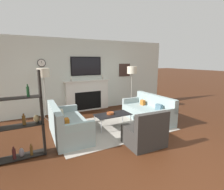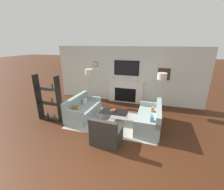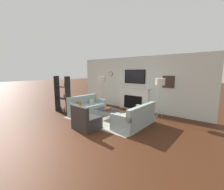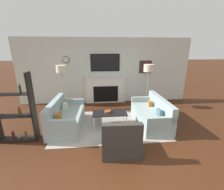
# 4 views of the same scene
# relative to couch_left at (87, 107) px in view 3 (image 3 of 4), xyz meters

# --- Properties ---
(ground_plane) EXTENTS (60.00, 60.00, 0.00)m
(ground_plane) POSITION_rel_couch_left_xyz_m (1.32, -2.65, -0.29)
(ground_plane) COLOR #3E1E0F
(fireplace_wall) EXTENTS (7.22, 0.28, 2.70)m
(fireplace_wall) POSITION_rel_couch_left_xyz_m (1.32, 2.14, 0.92)
(fireplace_wall) COLOR silver
(fireplace_wall) RESTS_ON ground_plane
(area_rug) EXTENTS (3.24, 2.11, 0.01)m
(area_rug) POSITION_rel_couch_left_xyz_m (1.32, -0.00, -0.29)
(area_rug) COLOR #9E978B
(area_rug) RESTS_ON ground_plane
(couch_left) EXTENTS (0.89, 1.70, 0.83)m
(couch_left) POSITION_rel_couch_left_xyz_m (0.00, 0.00, 0.00)
(couch_left) COLOR #8DA1A0
(couch_left) RESTS_ON ground_plane
(couch_right) EXTENTS (0.81, 1.80, 0.82)m
(couch_right) POSITION_rel_couch_left_xyz_m (2.63, -0.00, -0.01)
(couch_right) COLOR #8DA1A0
(couch_right) RESTS_ON ground_plane
(armchair) EXTENTS (0.86, 0.76, 0.85)m
(armchair) POSITION_rel_couch_left_xyz_m (1.45, -1.32, -0.01)
(armchair) COLOR #2F2C29
(armchair) RESTS_ON ground_plane
(coffee_table) EXTENTS (1.03, 0.54, 0.40)m
(coffee_table) POSITION_rel_couch_left_xyz_m (1.32, -0.01, 0.08)
(coffee_table) COLOR black
(coffee_table) RESTS_ON ground_plane
(decorative_bowl) EXTENTS (0.22, 0.22, 0.06)m
(decorative_bowl) POSITION_rel_couch_left_xyz_m (1.26, 0.03, 0.14)
(decorative_bowl) COLOR brown
(decorative_bowl) RESTS_ON coffee_table
(floor_lamp_left) EXTENTS (0.37, 0.37, 1.70)m
(floor_lamp_left) POSITION_rel_couch_left_xyz_m (-0.31, 1.42, 1.24)
(floor_lamp_left) COLOR #9E998E
(floor_lamp_left) RESTS_ON ground_plane
(floor_lamp_right) EXTENTS (0.38, 0.38, 1.70)m
(floor_lamp_right) POSITION_rel_couch_left_xyz_m (2.94, 1.42, 1.24)
(floor_lamp_right) COLOR #9E998E
(floor_lamp_right) RESTS_ON ground_plane
(shelf_unit) EXTENTS (0.96, 0.28, 1.75)m
(shelf_unit) POSITION_rel_couch_left_xyz_m (-1.07, -0.56, 0.49)
(shelf_unit) COLOR black
(shelf_unit) RESTS_ON ground_plane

